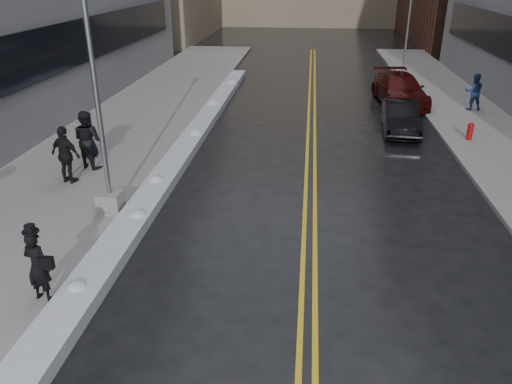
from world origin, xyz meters
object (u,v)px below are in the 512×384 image
(pedestrian_c, at_px, (88,135))
(car_black, at_px, (401,117))
(lamppost, at_px, (102,134))
(traffic_signal, at_px, (408,23))
(pedestrian_fedora, at_px, (38,266))
(pedestrian_d, at_px, (66,155))
(fire_hydrant, at_px, (470,130))
(car_maroon, at_px, (400,90))
(pedestrian_b, at_px, (87,139))
(pedestrian_east, at_px, (474,92))

(pedestrian_c, height_order, car_black, pedestrian_c)
(lamppost, xyz_separation_m, traffic_signal, (11.80, 22.00, 0.87))
(pedestrian_fedora, distance_m, car_black, 16.51)
(pedestrian_c, xyz_separation_m, pedestrian_d, (0.33, -2.50, 0.15))
(traffic_signal, bearing_deg, pedestrian_d, -124.91)
(fire_hydrant, xyz_separation_m, pedestrian_c, (-14.81, -3.53, 0.41))
(fire_hydrant, distance_m, car_maroon, 6.56)
(lamppost, bearing_deg, pedestrian_d, 138.07)
(pedestrian_fedora, distance_m, car_maroon, 21.16)
(lamppost, xyz_separation_m, pedestrian_b, (-2.05, 3.37, -1.36))
(traffic_signal, bearing_deg, pedestrian_east, -77.93)
(pedestrian_fedora, height_order, pedestrian_b, pedestrian_b)
(fire_hydrant, distance_m, pedestrian_fedora, 17.28)
(fire_hydrant, distance_m, car_black, 2.90)
(pedestrian_east, bearing_deg, pedestrian_d, 35.17)
(car_black, bearing_deg, car_maroon, 85.71)
(car_black, bearing_deg, pedestrian_fedora, -121.65)
(pedestrian_c, height_order, pedestrian_d, pedestrian_d)
(fire_hydrant, xyz_separation_m, traffic_signal, (-0.50, 14.00, 2.85))
(fire_hydrant, bearing_deg, car_maroon, 106.99)
(pedestrian_b, distance_m, pedestrian_d, 1.42)
(car_maroon, bearing_deg, traffic_signal, 74.03)
(traffic_signal, xyz_separation_m, car_black, (-2.13, -12.78, -2.72))
(fire_hydrant, xyz_separation_m, pedestrian_d, (-14.48, -6.04, 0.56))
(fire_hydrant, bearing_deg, lamppost, -146.96)
(pedestrian_east, bearing_deg, traffic_signal, -77.33)
(pedestrian_east, relative_size, car_black, 0.44)
(pedestrian_east, bearing_deg, pedestrian_fedora, 52.12)
(pedestrian_b, distance_m, pedestrian_c, 1.21)
(pedestrian_fedora, bearing_deg, pedestrian_b, -63.42)
(pedestrian_b, relative_size, car_black, 0.50)
(pedestrian_fedora, bearing_deg, fire_hydrant, -124.18)
(fire_hydrant, bearing_deg, traffic_signal, 92.05)
(pedestrian_fedora, height_order, car_black, pedestrian_fedora)
(fire_hydrant, bearing_deg, pedestrian_b, -162.14)
(lamppost, xyz_separation_m, pedestrian_east, (13.74, 12.94, -1.48))
(traffic_signal, relative_size, car_black, 1.45)
(car_maroon, bearing_deg, pedestrian_fedora, -124.67)
(pedestrian_b, height_order, pedestrian_d, pedestrian_b)
(traffic_signal, relative_size, pedestrian_east, 3.33)
(lamppost, bearing_deg, traffic_signal, 61.79)
(lamppost, distance_m, car_black, 13.49)
(pedestrian_b, bearing_deg, pedestrian_d, 108.42)
(pedestrian_fedora, xyz_separation_m, pedestrian_c, (-2.61, 8.69, -0.01))
(traffic_signal, relative_size, pedestrian_d, 3.12)
(pedestrian_d, xyz_separation_m, pedestrian_east, (15.92, 10.98, -0.06))
(car_maroon, bearing_deg, pedestrian_d, -141.19)
(pedestrian_fedora, distance_m, pedestrian_c, 9.08)
(pedestrian_east, bearing_deg, pedestrian_b, 31.79)
(fire_hydrant, bearing_deg, pedestrian_d, -157.37)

